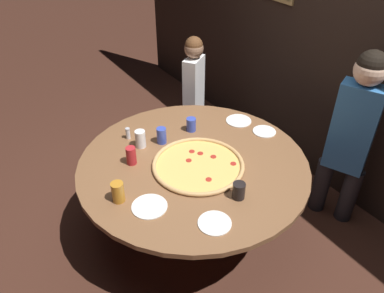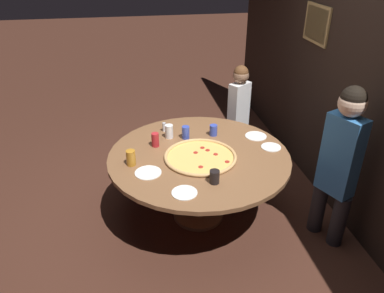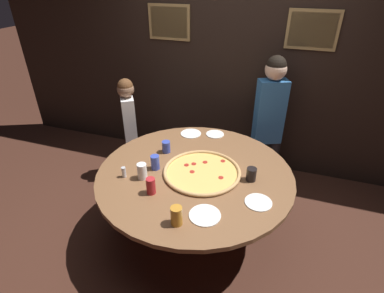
{
  "view_description": "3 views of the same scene",
  "coord_description": "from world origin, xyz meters",
  "views": [
    {
      "loc": [
        1.86,
        -1.23,
        2.47
      ],
      "look_at": [
        -0.05,
        0.02,
        0.84
      ],
      "focal_mm": 35.0,
      "sensor_mm": 36.0,
      "label": 1
    },
    {
      "loc": [
        3.03,
        -0.6,
        2.53
      ],
      "look_at": [
        0.11,
        -0.09,
        0.89
      ],
      "focal_mm": 35.0,
      "sensor_mm": 36.0,
      "label": 2
    },
    {
      "loc": [
        0.68,
        -2.07,
        2.29
      ],
      "look_at": [
        -0.06,
        0.09,
        0.94
      ],
      "focal_mm": 28.0,
      "sensor_mm": 36.0,
      "label": 3
    }
  ],
  "objects": [
    {
      "name": "drink_cup_centre_back",
      "position": [
        0.49,
        0.04,
        0.8
      ],
      "size": [
        0.09,
        0.09,
        0.12
      ],
      "primitive_type": "cylinder",
      "color": "black",
      "rests_on": "dining_table"
    },
    {
      "name": "drink_cup_near_left",
      "position": [
        -0.35,
        -0.07,
        0.81
      ],
      "size": [
        0.08,
        0.08,
        0.13
      ],
      "primitive_type": "cylinder",
      "color": "#384CB7",
      "rests_on": "dining_table"
    },
    {
      "name": "drink_cup_by_shaker",
      "position": [
        -0.24,
        -0.39,
        0.81
      ],
      "size": [
        0.07,
        0.07,
        0.14
      ],
      "primitive_type": "cylinder",
      "color": "#B22328",
      "rests_on": "dining_table"
    },
    {
      "name": "white_plate_right_side",
      "position": [
        0.59,
        -0.24,
        0.74
      ],
      "size": [
        0.21,
        0.21,
        0.01
      ],
      "primitive_type": "cylinder",
      "color": "white",
      "rests_on": "dining_table"
    },
    {
      "name": "white_plate_far_back",
      "position": [
        -0.26,
        0.65,
        0.74
      ],
      "size": [
        0.22,
        0.22,
        0.01
      ],
      "primitive_type": "cylinder",
      "color": "white",
      "rests_on": "dining_table"
    },
    {
      "name": "dining_table",
      "position": [
        0.0,
        0.0,
        0.62
      ],
      "size": [
        1.74,
        1.74,
        0.74
      ],
      "color": "brown",
      "rests_on": "ground_plane"
    },
    {
      "name": "giant_pizza",
      "position": [
        0.07,
        0.01,
        0.75
      ],
      "size": [
        0.69,
        0.69,
        0.03
      ],
      "color": "#EAB75B",
      "rests_on": "dining_table"
    },
    {
      "name": "white_plate_left_side",
      "position": [
        0.24,
        -0.5,
        0.74
      ],
      "size": [
        0.23,
        0.23,
        0.01
      ],
      "primitive_type": "cylinder",
      "color": "white",
      "rests_on": "dining_table"
    },
    {
      "name": "white_plate_beside_cup",
      "position": [
        -0.01,
        0.73,
        0.74
      ],
      "size": [
        0.19,
        0.19,
        0.01
      ],
      "primitive_type": "cylinder",
      "color": "white",
      "rests_on": "dining_table"
    },
    {
      "name": "drink_cup_near_right",
      "position": [
        0.08,
        -0.64,
        0.81
      ],
      "size": [
        0.08,
        0.08,
        0.15
      ],
      "primitive_type": "cylinder",
      "color": "#BC7A23",
      "rests_on": "dining_table"
    },
    {
      "name": "back_wall",
      "position": [
        0.0,
        1.47,
        1.3
      ],
      "size": [
        6.4,
        0.08,
        2.6
      ],
      "color": "black",
      "rests_on": "ground_plane"
    },
    {
      "name": "drink_cup_front_edge",
      "position": [
        -0.37,
        0.22,
        0.8
      ],
      "size": [
        0.08,
        0.08,
        0.12
      ],
      "primitive_type": "cylinder",
      "color": "#384CB7",
      "rests_on": "dining_table"
    },
    {
      "name": "diner_centre_back",
      "position": [
        -1.05,
        0.7,
        0.72
      ],
      "size": [
        0.27,
        0.33,
        1.26
      ],
      "rotation": [
        0.0,
        0.0,
        2.16
      ],
      "color": "#232328",
      "rests_on": "ground_plane"
    },
    {
      "name": "ground_plane",
      "position": [
        0.0,
        0.0,
        0.0
      ],
      "size": [
        24.0,
        24.0,
        0.0
      ],
      "primitive_type": "plane",
      "color": "#422319"
    },
    {
      "name": "drink_cup_far_left",
      "position": [
        -0.39,
        -0.24,
        0.81
      ],
      "size": [
        0.08,
        0.08,
        0.14
      ],
      "primitive_type": "cylinder",
      "color": "white",
      "rests_on": "dining_table"
    },
    {
      "name": "diner_far_left",
      "position": [
        0.51,
        1.15,
        0.87
      ],
      "size": [
        0.4,
        0.28,
        1.53
      ],
      "rotation": [
        0.0,
        0.0,
        -2.73
      ],
      "color": "#232328",
      "rests_on": "ground_plane"
    },
    {
      "name": "condiment_shaker",
      "position": [
        -0.55,
        -0.27,
        0.79
      ],
      "size": [
        0.04,
        0.04,
        0.1
      ],
      "color": "silver",
      "rests_on": "dining_table"
    }
  ]
}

